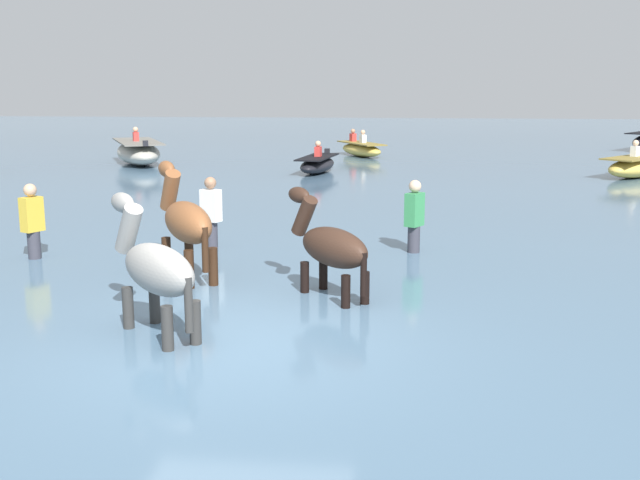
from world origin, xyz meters
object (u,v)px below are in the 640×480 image
Objects in this scene: person_onlooker_left at (33,232)px; boat_distant_east at (138,152)px; horse_flank_grey at (156,272)px; person_onlooker_right at (211,222)px; boat_near_starboard at (637,167)px; horse_lead_dark_bay at (331,250)px; person_spectator_far at (414,227)px; boat_far_offshore at (361,149)px; horse_trailing_chestnut at (186,225)px; boat_distant_west at (318,164)px.

boat_distant_east is at bearing 102.95° from person_onlooker_left.
horse_flank_grey is at bearing -70.18° from boat_distant_east.
person_onlooker_left is 2.81m from person_onlooker_right.
person_onlooker_left is at bearing -155.56° from person_onlooker_right.
boat_near_starboard is 1.73× the size of person_onlooker_right.
horse_lead_dark_bay is 5.15m from person_onlooker_left.
horse_lead_dark_bay is at bearing -111.11° from person_spectator_far.
horse_lead_dark_bay is 0.64× the size of boat_near_starboard.
boat_far_offshore is at bearing 145.51° from boat_near_starboard.
horse_flank_grey is at bearing -81.53° from horse_trailing_chestnut.
person_onlooker_right is at bearing 96.75° from horse_flank_grey.
person_onlooker_left is at bearing 132.13° from horse_flank_grey.
horse_trailing_chestnut is at bearing -126.75° from boat_near_starboard.
person_onlooker_left reaches higher than boat_distant_west.
horse_trailing_chestnut reaches higher than horse_flank_grey.
boat_far_offshore is at bearing 84.72° from person_onlooker_right.
boat_near_starboard is 1.73× the size of person_onlooker_left.
person_spectator_far is (-6.62, -11.13, 0.12)m from boat_near_starboard.
horse_flank_grey is 1.18× the size of person_onlooker_right.
person_spectator_far is (3.21, 2.04, -0.34)m from horse_trailing_chestnut.
horse_lead_dark_bay is 3.03m from person_spectator_far.
person_spectator_far is (2.85, -11.29, 0.17)m from boat_distant_west.
horse_lead_dark_bay is 0.64× the size of boat_far_offshore.
person_onlooker_left is (-3.09, -12.40, 0.17)m from boat_distant_west.
horse_flank_grey is 0.47× the size of boat_distant_east.
boat_distant_west is 11.65m from person_spectator_far.
horse_lead_dark_bay is at bearing -82.90° from boat_distant_west.
person_spectator_far is 1.00× the size of person_onlooker_left.
horse_flank_grey is 4.64m from person_onlooker_right.
person_onlooker_right is at bearing 128.48° from horse_lead_dark_bay.
boat_distant_west is (-0.02, 15.84, -0.44)m from horse_flank_grey.
boat_far_offshore is 1.02× the size of boat_distant_west.
horse_lead_dark_bay is at bearing -118.94° from boat_near_starboard.
horse_trailing_chestnut is 3.81m from person_spectator_far.
person_spectator_far is (1.09, 2.82, -0.20)m from horse_lead_dark_bay.
horse_lead_dark_bay is at bearing -87.89° from boat_far_offshore.
boat_near_starboard is (7.71, 13.95, -0.31)m from horse_lead_dark_bay.
boat_distant_west is (-1.03, -5.63, -0.01)m from boat_far_offshore.
horse_trailing_chestnut is 2.13m from person_onlooker_right.
horse_lead_dark_bay is at bearing -20.37° from horse_trailing_chestnut.
horse_flank_grey reaches higher than person_spectator_far.
person_onlooker_right is (2.56, 1.16, 0.00)m from person_onlooker_left.
person_onlooker_right is at bearing 24.44° from person_onlooker_left.
boat_near_starboard reaches higher than boat_distant_west.
boat_distant_east is 2.52× the size of person_onlooker_right.
boat_distant_east is at bearing 116.93° from horse_lead_dark_bay.
boat_near_starboard is at bearing -34.49° from boat_far_offshore.
boat_distant_west is at bearing 104.16° from person_spectator_far.
boat_distant_east is 2.52× the size of person_spectator_far.
horse_lead_dark_bay reaches higher than person_onlooker_left.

